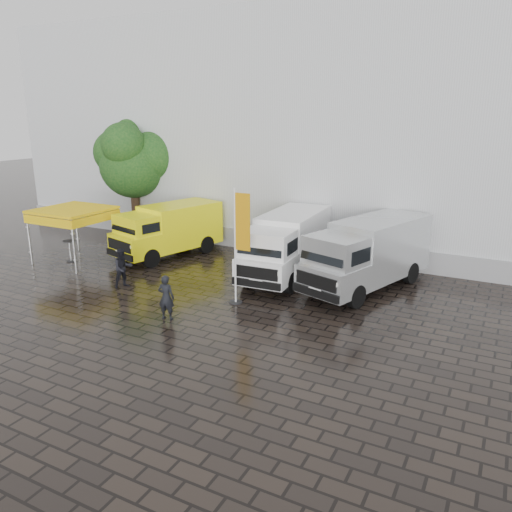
# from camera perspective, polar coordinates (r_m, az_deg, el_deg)

# --- Properties ---
(ground) EXTENTS (120.00, 120.00, 0.00)m
(ground) POSITION_cam_1_polar(r_m,az_deg,el_deg) (18.23, -1.98, -6.51)
(ground) COLOR black
(ground) RESTS_ON ground
(exhibition_hall) EXTENTS (44.00, 16.00, 12.00)m
(exhibition_hall) POSITION_cam_1_polar(r_m,az_deg,el_deg) (31.29, 16.30, 13.65)
(exhibition_hall) COLOR silver
(exhibition_hall) RESTS_ON ground
(hall_plinth) EXTENTS (44.00, 0.15, 1.00)m
(hall_plinth) POSITION_cam_1_polar(r_m,az_deg,el_deg) (24.33, 11.42, 0.28)
(hall_plinth) COLOR gray
(hall_plinth) RESTS_ON ground
(van_yellow) EXTENTS (3.53, 5.90, 2.56)m
(van_yellow) POSITION_cam_1_polar(r_m,az_deg,el_deg) (25.34, -10.04, 2.80)
(van_yellow) COLOR #FFF80D
(van_yellow) RESTS_ON ground
(van_white) EXTENTS (2.41, 6.40, 2.73)m
(van_white) POSITION_cam_1_polar(r_m,az_deg,el_deg) (21.88, 3.49, 1.14)
(van_white) COLOR white
(van_white) RESTS_ON ground
(van_silver) EXTENTS (4.06, 6.84, 2.81)m
(van_silver) POSITION_cam_1_polar(r_m,az_deg,el_deg) (20.73, 12.57, 0.04)
(van_silver) COLOR silver
(van_silver) RESTS_ON ground
(canopy_tent) EXTENTS (3.11, 3.11, 2.60)m
(canopy_tent) POSITION_cam_1_polar(r_m,az_deg,el_deg) (25.41, -20.30, 4.73)
(canopy_tent) COLOR silver
(canopy_tent) RESTS_ON ground
(flagpole) EXTENTS (0.88, 0.50, 4.42)m
(flagpole) POSITION_cam_1_polar(r_m,az_deg,el_deg) (18.34, -1.92, 1.63)
(flagpole) COLOR black
(flagpole) RESTS_ON ground
(tree) EXTENTS (3.76, 3.89, 6.75)m
(tree) POSITION_cam_1_polar(r_m,az_deg,el_deg) (30.01, -13.89, 10.54)
(tree) COLOR black
(tree) RESTS_ON ground
(cocktail_table) EXTENTS (0.60, 0.60, 1.05)m
(cocktail_table) POSITION_cam_1_polar(r_m,az_deg,el_deg) (25.82, -20.48, 0.54)
(cocktail_table) COLOR black
(cocktail_table) RESTS_ON ground
(wheelie_bin) EXTENTS (0.75, 0.75, 1.01)m
(wheelie_bin) POSITION_cam_1_polar(r_m,az_deg,el_deg) (23.49, 16.61, -0.66)
(wheelie_bin) COLOR black
(wheelie_bin) RESTS_ON ground
(person_front) EXTENTS (0.66, 0.51, 1.62)m
(person_front) POSITION_cam_1_polar(r_m,az_deg,el_deg) (17.68, -10.23, -4.68)
(person_front) COLOR black
(person_front) RESTS_ON ground
(person_tent) EXTENTS (0.93, 1.01, 1.66)m
(person_tent) POSITION_cam_1_polar(r_m,az_deg,el_deg) (21.27, -14.95, -1.34)
(person_tent) COLOR black
(person_tent) RESTS_ON ground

